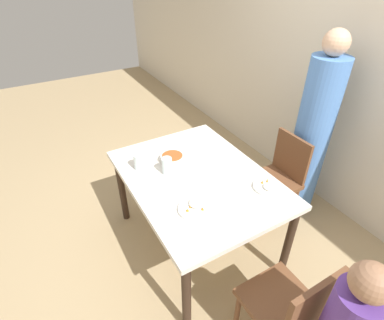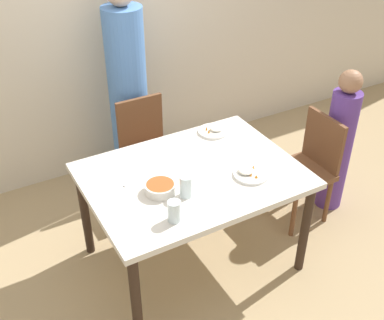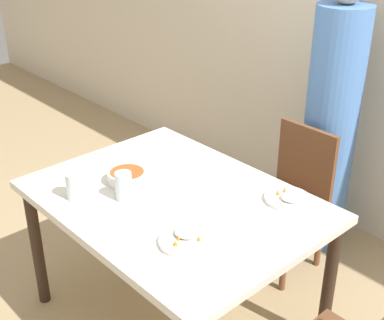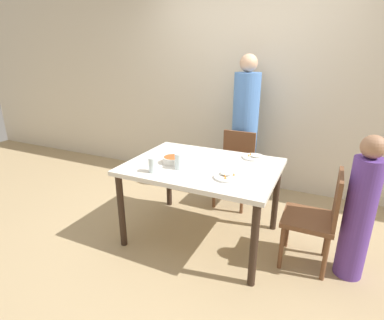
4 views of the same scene
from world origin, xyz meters
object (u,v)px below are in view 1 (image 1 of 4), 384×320
at_px(chair_child_spot, 289,307).
at_px(plate_rice_adult, 195,208).
at_px(chair_adult_spot, 278,176).
at_px(bowl_curry, 172,158).
at_px(glass_water_tall, 167,166).
at_px(person_adult, 312,136).

distance_m(chair_child_spot, plate_rice_adult, 0.79).
xyz_separation_m(chair_adult_spot, chair_child_spot, (0.94, -0.81, 0.00)).
xyz_separation_m(bowl_curry, plate_rice_adult, (0.56, -0.12, -0.02)).
xyz_separation_m(chair_adult_spot, bowl_curry, (-0.32, -0.91, 0.32)).
distance_m(plate_rice_adult, glass_water_tall, 0.45).
height_order(chair_adult_spot, bowl_curry, chair_adult_spot).
relative_size(chair_child_spot, bowl_curry, 4.49).
bearing_deg(plate_rice_adult, glass_water_tall, 177.84).
xyz_separation_m(chair_adult_spot, glass_water_tall, (-0.20, -1.01, 0.36)).
bearing_deg(chair_adult_spot, glass_water_tall, -101.31).
height_order(bowl_curry, glass_water_tall, glass_water_tall).
relative_size(person_adult, bowl_curry, 8.98).
height_order(plate_rice_adult, glass_water_tall, glass_water_tall).
bearing_deg(bowl_curry, chair_adult_spot, 70.58).
distance_m(person_adult, bowl_curry, 1.27).
relative_size(chair_child_spot, glass_water_tall, 6.19).
distance_m(chair_adult_spot, plate_rice_adult, 1.10).
bearing_deg(chair_child_spot, chair_adult_spot, -130.67).
height_order(chair_adult_spot, plate_rice_adult, chair_adult_spot).
bearing_deg(person_adult, bowl_curry, -104.50).
xyz_separation_m(person_adult, glass_water_tall, (-0.20, -1.34, 0.03)).
distance_m(chair_child_spot, person_adult, 1.52).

